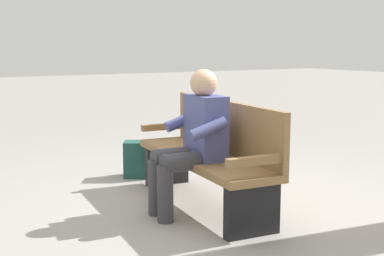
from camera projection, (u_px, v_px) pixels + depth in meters
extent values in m
plane|color=gray|center=(203.00, 206.00, 4.51)|extent=(40.00, 40.00, 0.00)
cube|color=olive|center=(203.00, 158.00, 4.45)|extent=(1.84, 0.64, 0.06)
cube|color=olive|center=(225.00, 127.00, 4.50)|extent=(1.80, 0.22, 0.45)
cube|color=olive|center=(257.00, 160.00, 3.66)|extent=(0.10, 0.48, 0.06)
cube|color=olive|center=(165.00, 127.00, 5.18)|extent=(0.10, 0.48, 0.06)
cube|color=black|center=(252.00, 210.00, 3.77)|extent=(0.12, 0.44, 0.39)
cube|color=black|center=(167.00, 165.00, 5.20)|extent=(0.12, 0.44, 0.39)
cube|color=#474C84|center=(206.00, 127.00, 4.25)|extent=(0.42, 0.26, 0.52)
sphere|color=tan|center=(204.00, 83.00, 4.18)|extent=(0.22, 0.22, 0.22)
cylinder|color=#38383D|center=(187.00, 162.00, 4.11)|extent=(0.19, 0.43, 0.15)
cylinder|color=#38383D|center=(177.00, 157.00, 4.29)|extent=(0.19, 0.43, 0.15)
cylinder|color=#38383D|center=(165.00, 194.00, 4.07)|extent=(0.13, 0.13, 0.45)
cylinder|color=#38383D|center=(156.00, 188.00, 4.24)|extent=(0.13, 0.13, 0.45)
cylinder|color=#474C84|center=(208.00, 129.00, 3.99)|extent=(0.12, 0.32, 0.18)
cylinder|color=#474C84|center=(182.00, 121.00, 4.42)|extent=(0.12, 0.32, 0.18)
cube|color=#1E4C42|center=(140.00, 159.00, 5.48)|extent=(0.35, 0.39, 0.38)
cube|color=#23574C|center=(141.00, 162.00, 5.62)|extent=(0.15, 0.21, 0.17)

